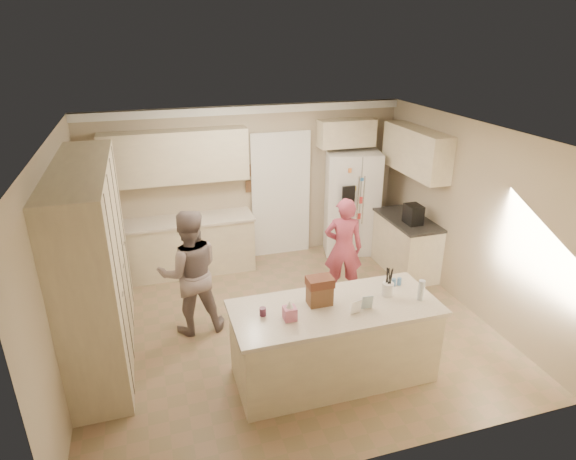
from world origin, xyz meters
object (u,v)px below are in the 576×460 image
object	(u,v)px
dollhouse_body	(320,295)
teen_girl	(343,248)
refrigerator	(351,202)
tissue_box	(290,313)
teen_boy	(190,272)
coffee_maker	(413,214)
utensil_crock	(388,289)
island_base	(334,343)

from	to	relation	value
dollhouse_body	teen_girl	world-z (taller)	teen_girl
refrigerator	dollhouse_body	xyz separation A→B (m)	(-1.71, -3.03, 0.14)
tissue_box	teen_boy	distance (m)	1.75
dollhouse_body	coffee_maker	bearing A→B (deg)	39.29
tissue_box	coffee_maker	bearing A→B (deg)	37.57
teen_girl	tissue_box	bearing A→B (deg)	70.73
utensil_crock	dollhouse_body	distance (m)	0.80
refrigerator	island_base	distance (m)	3.53
teen_boy	utensil_crock	bearing A→B (deg)	145.45
coffee_maker	dollhouse_body	distance (m)	2.84
island_base	refrigerator	bearing A→B (deg)	63.49
teen_boy	island_base	bearing A→B (deg)	133.94
dollhouse_body	teen_boy	size ratio (longest dim) A/B	0.15
refrigerator	island_base	bearing A→B (deg)	-102.87
utensil_crock	teen_boy	size ratio (longest dim) A/B	0.09
utensil_crock	tissue_box	xyz separation A→B (m)	(-1.20, -0.15, -0.00)
refrigerator	teen_boy	size ratio (longest dim) A/B	1.07
tissue_box	teen_boy	bearing A→B (deg)	119.88
tissue_box	teen_girl	size ratio (longest dim) A/B	0.09
island_base	teen_girl	distance (m)	1.89
utensil_crock	teen_boy	xyz separation A→B (m)	(-2.07, 1.36, -0.16)
teen_boy	teen_girl	bearing A→B (deg)	-174.39
coffee_maker	teen_girl	size ratio (longest dim) A/B	0.20
refrigerator	teen_boy	world-z (taller)	refrigerator
island_base	coffee_maker	bearing A→B (deg)	42.83
utensil_crock	teen_boy	distance (m)	2.48
teen_boy	teen_girl	xyz separation A→B (m)	(2.23, 0.27, -0.08)
island_base	teen_boy	distance (m)	2.04
coffee_maker	teen_girl	world-z (taller)	teen_girl
refrigerator	utensil_crock	distance (m)	3.22
refrigerator	coffee_maker	world-z (taller)	refrigerator
island_base	tissue_box	size ratio (longest dim) A/B	15.71
coffee_maker	dollhouse_body	size ratio (longest dim) A/B	1.15
refrigerator	utensil_crock	size ratio (longest dim) A/B	12.00
refrigerator	dollhouse_body	distance (m)	3.49
utensil_crock	tissue_box	size ratio (longest dim) A/B	1.07
refrigerator	utensil_crock	xyz separation A→B (m)	(-0.91, -3.08, 0.10)
tissue_box	dollhouse_body	size ratio (longest dim) A/B	0.54
island_base	tissue_box	distance (m)	0.79
teen_girl	island_base	bearing A→B (deg)	82.39
island_base	utensil_crock	bearing A→B (deg)	4.40
utensil_crock	teen_boy	bearing A→B (deg)	146.67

